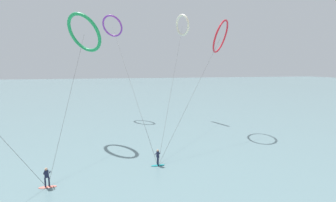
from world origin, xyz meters
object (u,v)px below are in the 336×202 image
object	(u,v)px
kite_ivory	(182,25)
kite_crimson	(221,37)
surfer_coral	(47,179)
kite_emerald	(84,33)
surfer_teal	(158,159)
kite_violet	(112,26)

from	to	relation	value
kite_ivory	kite_crimson	world-z (taller)	kite_ivory
surfer_coral	kite_emerald	bearing A→B (deg)	60.35
kite_emerald	kite_crimson	size ratio (longest dim) A/B	0.99
surfer_teal	kite_emerald	xyz separation A→B (m)	(-7.65, 10.37, 13.44)
surfer_teal	kite_emerald	size ratio (longest dim) A/B	0.10
kite_crimson	kite_violet	bearing A→B (deg)	-91.50
kite_emerald	kite_crimson	world-z (taller)	kite_crimson
kite_ivory	kite_crimson	distance (m)	11.09
surfer_teal	kite_crimson	distance (m)	20.89
surfer_teal	kite_emerald	world-z (taller)	kite_emerald
surfer_coral	kite_ivory	bearing A→B (deg)	31.16
kite_ivory	surfer_coral	bearing A→B (deg)	121.39
surfer_coral	kite_ivory	size ratio (longest dim) A/B	0.07
surfer_coral	surfer_teal	world-z (taller)	same
kite_violet	kite_crimson	bearing A→B (deg)	170.51
surfer_coral	kite_crimson	size ratio (longest dim) A/B	0.10
kite_violet	kite_ivory	bearing A→B (deg)	-164.75
surfer_teal	kite_ivory	world-z (taller)	kite_ivory
surfer_coral	kite_emerald	world-z (taller)	kite_emerald
surfer_coral	surfer_teal	size ratio (longest dim) A/B	1.00
kite_ivory	kite_violet	bearing A→B (deg)	52.45
surfer_teal	kite_emerald	bearing A→B (deg)	31.28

